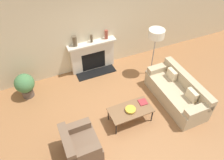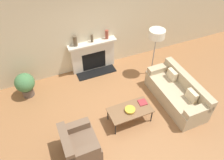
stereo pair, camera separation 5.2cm
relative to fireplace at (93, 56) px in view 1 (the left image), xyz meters
name	(u,v)px [view 1 (the left image)]	position (x,y,z in m)	size (l,w,h in m)	color
ground_plane	(126,119)	(0.06, -2.32, -0.49)	(18.00, 18.00, 0.00)	#99663D
wall_back	(91,27)	(0.06, 0.15, 0.96)	(18.00, 0.06, 2.90)	beige
fireplace	(93,56)	(0.00, 0.00, 0.00)	(1.53, 0.59, 1.01)	beige
couch	(177,92)	(1.64, -2.29, -0.18)	(0.82, 1.95, 0.78)	tan
armchair_near	(80,146)	(-1.32, -2.78, -0.18)	(0.75, 0.86, 0.77)	brown
coffee_table	(130,110)	(0.13, -2.39, -0.10)	(1.09, 0.57, 0.42)	brown
bowl	(131,109)	(0.12, -2.42, -0.03)	(0.26, 0.26, 0.07)	gold
book	(143,102)	(0.53, -2.31, -0.06)	(0.22, 0.23, 0.02)	#9E2D33
floor_lamp	(156,36)	(1.61, -0.98, 0.88)	(0.47, 0.47, 1.58)	gray
mantel_vase_left	(75,41)	(-0.50, 0.02, 0.68)	(0.13, 0.13, 0.32)	brown
mantel_vase_center_left	(92,38)	(0.01, 0.02, 0.64)	(0.08, 0.08, 0.25)	brown
mantel_vase_center_right	(106,35)	(0.49, 0.02, 0.66)	(0.10, 0.10, 0.28)	brown
potted_plant	(25,85)	(-2.16, -0.42, -0.05)	(0.54, 0.54, 0.76)	brown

